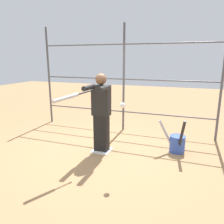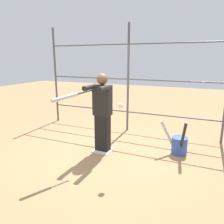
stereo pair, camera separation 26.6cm
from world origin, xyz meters
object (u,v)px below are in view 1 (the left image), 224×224
at_px(batter, 101,111).
at_px(bat_bucket, 177,143).
at_px(softball_in_flight, 123,105).
at_px(baseball_bat_swinging, 69,97).

height_order(batter, bat_bucket, batter).
height_order(softball_in_flight, bat_bucket, softball_in_flight).
distance_m(baseball_bat_swinging, bat_bucket, 2.56).
relative_size(batter, softball_in_flight, 17.91).
bearing_deg(bat_bucket, softball_in_flight, 53.74).
relative_size(batter, bat_bucket, 2.07).
distance_m(batter, bat_bucket, 1.81).
distance_m(softball_in_flight, bat_bucket, 1.81).
relative_size(baseball_bat_swinging, bat_bucket, 0.97).
relative_size(batter, baseball_bat_swinging, 2.13).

